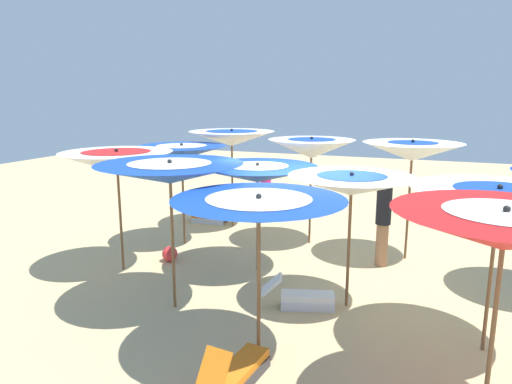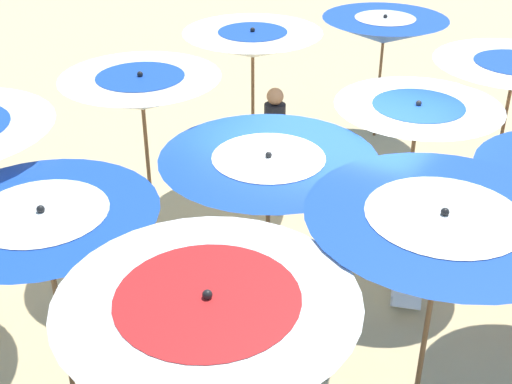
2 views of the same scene
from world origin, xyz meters
The scene contains 18 objects.
ground centered at (0.00, 0.00, -0.02)m, with size 36.33×36.33×0.04m, color #D1B57F.
beach_umbrella_1 centered at (-2.02, 1.58, 2.26)m, with size 1.98×1.98×2.51m.
beach_umbrella_2 centered at (-2.30, -0.57, 2.20)m, with size 1.94×1.94×2.47m.
beach_umbrella_3 centered at (-2.95, -2.82, 2.31)m, with size 2.17×2.17×2.54m.
beach_umbrella_4 centered at (1.35, 2.81, 2.03)m, with size 2.19×2.19×2.28m.
beach_umbrella_5 centered at (0.67, 0.84, 2.00)m, with size 1.97×1.97×2.22m.
beach_umbrella_6 centered at (-0.26, -1.08, 1.92)m, with size 2.27×2.27×2.14m.
beach_umbrella_7 centered at (-1.20, -3.25, 2.13)m, with size 1.97×1.97×2.33m.
beach_umbrella_8 centered at (2.91, 2.70, 2.10)m, with size 2.16×2.16×2.34m.
beach_umbrella_9 centered at (2.63, 0.06, 1.99)m, with size 2.16×2.16×2.20m.
beach_umbrella_10 centered at (1.73, -1.74, 2.20)m, with size 2.26×2.26×2.42m.
beach_umbrella_11 centered at (0.67, -3.56, 2.14)m, with size 2.09×2.09×2.39m.
lounger_0 centered at (3.29, 0.03, 0.21)m, with size 1.25×0.47×0.68m.
lounger_1 centered at (-3.03, -3.63, 0.21)m, with size 0.45×1.22×0.64m.
lounger_2 centered at (1.00, 0.18, 0.19)m, with size 0.67×1.22×0.54m.
beachgoer_0 centered at (-3.88, -2.24, 0.90)m, with size 0.30×0.30×1.72m.
beachgoer_1 centered at (-1.41, 1.15, 0.99)m, with size 0.30×0.30×1.86m.
beach_ball centered at (-0.06, -2.94, 0.16)m, with size 0.32×0.32×0.32m, color red.
Camera 1 is at (7.77, 2.03, 3.37)m, focal length 32.58 mm.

